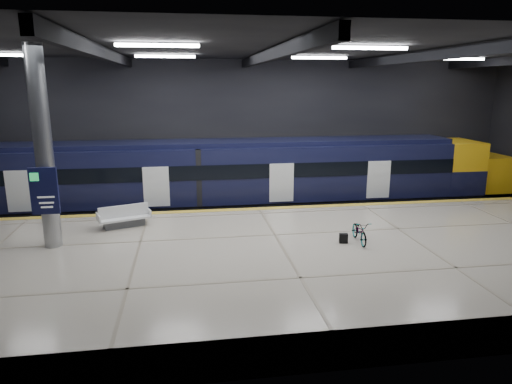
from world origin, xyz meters
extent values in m
plane|color=black|center=(0.00, 0.00, 0.00)|extent=(30.00, 30.00, 0.00)
cube|color=black|center=(0.00, 8.00, 4.00)|extent=(30.00, 0.10, 8.00)
cube|color=black|center=(0.00, -8.00, 4.00)|extent=(30.00, 0.10, 8.00)
cube|color=black|center=(0.00, 0.00, 8.00)|extent=(30.00, 16.00, 0.10)
cube|color=black|center=(-6.00, 0.00, 7.75)|extent=(0.25, 16.00, 0.40)
cube|color=black|center=(0.00, 0.00, 7.75)|extent=(0.25, 16.00, 0.40)
cube|color=black|center=(6.00, 0.00, 7.75)|extent=(0.25, 16.00, 0.40)
cube|color=white|center=(-4.00, -2.00, 7.88)|extent=(2.60, 0.18, 0.10)
cube|color=white|center=(3.00, -2.00, 7.88)|extent=(2.60, 0.18, 0.10)
cube|color=white|center=(-4.00, 4.00, 7.88)|extent=(2.60, 0.18, 0.10)
cube|color=white|center=(3.00, 4.00, 7.88)|extent=(2.60, 0.18, 0.10)
cube|color=white|center=(10.00, 4.00, 7.88)|extent=(2.60, 0.18, 0.10)
cube|color=#BCB39F|center=(0.00, -2.50, 0.55)|extent=(30.00, 11.00, 1.10)
cube|color=gold|center=(0.00, 2.75, 1.11)|extent=(30.00, 0.40, 0.01)
cube|color=gray|center=(0.00, 4.78, 0.08)|extent=(30.00, 0.08, 0.16)
cube|color=gray|center=(0.00, 6.22, 0.08)|extent=(30.00, 0.08, 0.16)
cube|color=black|center=(-1.69, 5.50, 0.55)|extent=(24.00, 2.58, 0.80)
cube|color=black|center=(-1.69, 5.50, 2.33)|extent=(24.00, 2.80, 2.75)
cube|color=black|center=(-1.69, 5.50, 3.82)|extent=(24.00, 2.30, 0.24)
cube|color=black|center=(-1.69, 4.09, 2.60)|extent=(24.00, 0.04, 0.70)
cube|color=white|center=(1.31, 4.08, 2.00)|extent=(1.20, 0.05, 1.90)
cube|color=yellow|center=(11.31, 5.50, 2.33)|extent=(2.00, 2.80, 2.75)
ellipsoid|color=yellow|center=(13.91, 5.50, 1.85)|extent=(3.60, 2.52, 1.90)
cube|color=black|center=(11.61, 5.50, 2.50)|extent=(1.60, 2.38, 0.80)
cube|color=#595B60|center=(-5.80, 0.91, 1.25)|extent=(1.65, 1.00, 0.30)
cube|color=silver|center=(-5.80, 0.91, 1.47)|extent=(2.13, 1.46, 0.08)
cube|color=silver|center=(-5.80, 0.91, 1.75)|extent=(1.88, 0.74, 0.49)
cube|color=silver|center=(-6.72, 0.58, 1.59)|extent=(0.34, 0.81, 0.30)
cube|color=silver|center=(-4.87, 1.25, 1.59)|extent=(0.34, 0.81, 0.30)
imported|color=#99999E|center=(2.88, -2.27, 1.52)|extent=(0.66, 1.61, 0.83)
cube|color=black|center=(2.28, -2.27, 1.28)|extent=(0.33, 0.23, 0.35)
cylinder|color=#9EA0A5|center=(-8.00, -1.00, 4.55)|extent=(0.60, 0.60, 6.90)
cube|color=#0E1136|center=(-8.00, -1.42, 3.20)|extent=(0.90, 0.12, 1.60)
camera|label=1|loc=(-3.21, -17.23, 6.71)|focal=32.00mm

